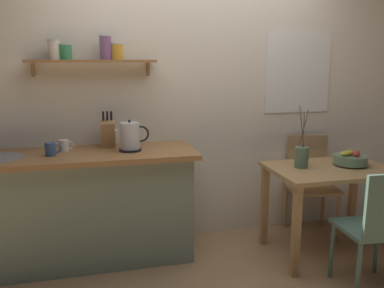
% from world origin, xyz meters
% --- Properties ---
extents(ground_plane, '(14.00, 14.00, 0.00)m').
position_xyz_m(ground_plane, '(0.00, 0.00, 0.00)').
color(ground_plane, '#A87F56').
extents(back_wall, '(6.80, 0.11, 2.70)m').
position_xyz_m(back_wall, '(0.20, 0.65, 1.35)').
color(back_wall, silver).
rests_on(back_wall, ground_plane).
extents(kitchen_counter, '(1.83, 0.63, 0.91)m').
position_xyz_m(kitchen_counter, '(-1.00, 0.32, 0.46)').
color(kitchen_counter, gray).
rests_on(kitchen_counter, ground_plane).
extents(wall_shelf, '(1.01, 0.20, 0.32)m').
position_xyz_m(wall_shelf, '(-0.87, 0.49, 1.66)').
color(wall_shelf, '#9E6B3D').
extents(dining_table, '(0.99, 0.68, 0.75)m').
position_xyz_m(dining_table, '(1.01, -0.03, 0.63)').
color(dining_table, tan).
rests_on(dining_table, ground_plane).
extents(dining_chair_near, '(0.46, 0.42, 0.91)m').
position_xyz_m(dining_chair_near, '(1.00, -0.66, 0.51)').
color(dining_chair_near, '#4C6B5B').
rests_on(dining_chair_near, ground_plane).
extents(dining_chair_far, '(0.50, 0.48, 0.92)m').
position_xyz_m(dining_chair_far, '(1.09, 0.42, 0.52)').
color(dining_chair_far, tan).
rests_on(dining_chair_far, ground_plane).
extents(fruit_bowl, '(0.28, 0.28, 0.14)m').
position_xyz_m(fruit_bowl, '(1.20, -0.01, 0.81)').
color(fruit_bowl, slate).
rests_on(fruit_bowl, dining_table).
extents(twig_vase, '(0.11, 0.11, 0.51)m').
position_xyz_m(twig_vase, '(0.77, 0.03, 0.85)').
color(twig_vase, '#567056').
rests_on(twig_vase, dining_table).
extents(electric_kettle, '(0.27, 0.18, 0.25)m').
position_xyz_m(electric_kettle, '(-0.60, 0.28, 1.03)').
color(electric_kettle, black).
rests_on(electric_kettle, kitchen_counter).
extents(knife_block, '(0.11, 0.17, 0.30)m').
position_xyz_m(knife_block, '(-0.76, 0.46, 1.03)').
color(knife_block, tan).
rests_on(knife_block, kitchen_counter).
extents(coffee_mug_by_sink, '(0.12, 0.08, 0.10)m').
position_xyz_m(coffee_mug_by_sink, '(-1.19, 0.25, 0.97)').
color(coffee_mug_by_sink, '#3D5B89').
rests_on(coffee_mug_by_sink, kitchen_counter).
extents(coffee_mug_spare, '(0.12, 0.08, 0.09)m').
position_xyz_m(coffee_mug_spare, '(-1.10, 0.38, 0.96)').
color(coffee_mug_spare, white).
rests_on(coffee_mug_spare, kitchen_counter).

